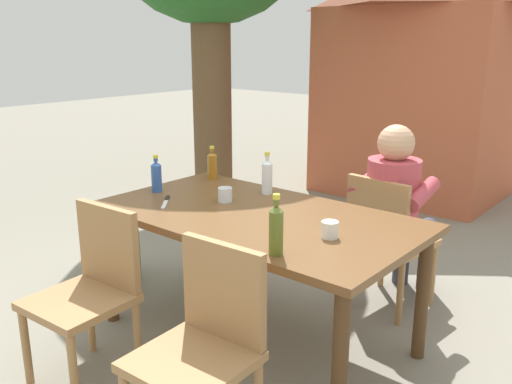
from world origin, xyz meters
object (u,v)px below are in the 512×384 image
(cup_glass, at_px, (225,195))
(backpack_by_near_side, at_px, (113,256))
(table_knife, at_px, (166,201))
(bottle_amber, at_px, (212,165))
(bottle_clear, at_px, (267,176))
(cup_white, at_px, (330,230))
(chair_near_right, at_px, (205,340))
(chair_far_right, at_px, (386,236))
(bottle_olive, at_px, (276,229))
(chair_near_left, at_px, (91,285))
(dining_table, at_px, (256,228))
(brick_kiosk, at_px, (419,71))
(person_in_white_shirt, at_px, (397,207))
(bottle_blue, at_px, (156,176))

(cup_glass, distance_m, backpack_by_near_side, 1.14)
(cup_glass, relative_size, table_knife, 0.43)
(bottle_amber, relative_size, table_knife, 1.17)
(bottle_clear, relative_size, table_knife, 1.34)
(cup_white, bearing_deg, bottle_amber, 159.70)
(bottle_clear, relative_size, backpack_by_near_side, 0.64)
(chair_near_right, height_order, cup_white, chair_near_right)
(chair_far_right, bearing_deg, bottle_olive, -87.26)
(chair_far_right, xyz_separation_m, bottle_clear, (-0.59, -0.45, 0.37))
(chair_near_left, xyz_separation_m, bottle_clear, (0.20, 1.13, 0.37))
(dining_table, relative_size, bottle_olive, 6.41)
(chair_far_right, xyz_separation_m, cup_glass, (-0.67, -0.74, 0.30))
(chair_far_right, distance_m, bottle_amber, 1.22)
(chair_near_right, bearing_deg, bottle_olive, 82.47)
(chair_near_left, relative_size, cup_white, 10.55)
(cup_white, xyz_separation_m, cup_glass, (-0.79, 0.12, 0.00))
(backpack_by_near_side, relative_size, brick_kiosk, 0.16)
(person_in_white_shirt, bearing_deg, bottle_olive, -87.87)
(chair_near_left, relative_size, brick_kiosk, 0.34)
(bottle_amber, bearing_deg, chair_near_left, -75.32)
(chair_near_left, height_order, cup_glass, chair_near_left)
(bottle_blue, bearing_deg, dining_table, 4.53)
(bottle_olive, bearing_deg, dining_table, 138.51)
(person_in_white_shirt, height_order, bottle_olive, person_in_white_shirt)
(bottle_clear, bearing_deg, cup_glass, -105.49)
(bottle_olive, height_order, bottle_blue, bottle_olive)
(dining_table, height_order, cup_glass, cup_glass)
(chair_near_right, distance_m, bottle_amber, 1.65)
(chair_far_right, bearing_deg, table_knife, -133.88)
(dining_table, height_order, bottle_olive, bottle_olive)
(chair_near_left, xyz_separation_m, cup_white, (0.91, 0.73, 0.30))
(table_knife, bearing_deg, bottle_blue, 151.86)
(brick_kiosk, bearing_deg, bottle_olive, -73.81)
(person_in_white_shirt, xyz_separation_m, cup_glass, (-0.68, -0.84, 0.14))
(chair_far_right, relative_size, cup_glass, 10.39)
(chair_near_right, xyz_separation_m, person_in_white_shirt, (0.00, 1.69, 0.17))
(chair_far_right, xyz_separation_m, bottle_blue, (-1.14, -0.85, 0.36))
(chair_near_left, relative_size, table_knife, 4.51)
(bottle_olive, xyz_separation_m, cup_glass, (-0.73, 0.45, -0.08))
(person_in_white_shirt, bearing_deg, chair_near_right, -90.14)
(cup_white, bearing_deg, brick_kiosk, 108.53)
(bottle_clear, bearing_deg, backpack_by_near_side, -158.25)
(cup_glass, height_order, brick_kiosk, brick_kiosk)
(bottle_amber, distance_m, table_knife, 0.60)
(dining_table, bearing_deg, bottle_olive, -41.49)
(person_in_white_shirt, relative_size, cup_white, 14.30)
(chair_near_left, height_order, person_in_white_shirt, person_in_white_shirt)
(bottle_clear, relative_size, cup_white, 3.15)
(bottle_blue, bearing_deg, backpack_by_near_side, -178.25)
(person_in_white_shirt, distance_m, backpack_by_near_side, 1.96)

